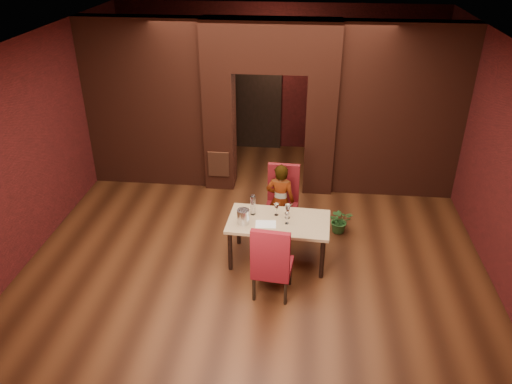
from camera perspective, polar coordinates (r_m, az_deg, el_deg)
floor at (r=8.28m, az=0.34°, el=-5.58°), size 8.00×8.00×0.00m
ceiling at (r=7.01m, az=0.41°, el=16.66°), size 7.00×8.00×0.04m
wall_back at (r=11.27m, az=2.43°, el=12.80°), size 7.00×0.04×3.20m
wall_front at (r=4.20m, az=-5.31°, el=-17.89°), size 7.00×0.04×3.20m
wall_left at (r=8.56m, az=-23.75°, el=5.21°), size 0.04×8.00×3.20m
wall_right at (r=7.99m, az=26.25°, el=3.08°), size 0.04×8.00×3.20m
pillar_left at (r=9.63m, az=-4.13°, el=7.16°), size 0.55×0.55×2.30m
pillar_right at (r=9.50m, az=7.32°, el=6.69°), size 0.55×0.55×2.30m
lintel at (r=9.05m, az=1.70°, el=16.43°), size 2.45×0.55×0.90m
wing_wall_left at (r=9.82m, az=-12.49°, el=9.78°), size 2.28×0.35×3.20m
wing_wall_right at (r=9.49m, az=16.13°, el=8.68°), size 2.28×0.35×3.20m
vent_panel at (r=9.60m, az=-4.30°, el=3.19°), size 0.40×0.03×0.50m
rear_door at (r=11.40m, az=0.32°, el=10.12°), size 0.90×0.08×2.10m
rear_door_frame at (r=11.36m, az=0.30°, el=10.06°), size 1.02×0.04×2.22m
dining_table at (r=7.66m, az=2.56°, el=-5.53°), size 1.55×0.92×0.71m
chair_far at (r=8.24m, az=2.96°, el=-1.10°), size 0.55×0.55×1.15m
chair_near at (r=6.89m, az=1.93°, el=-7.62°), size 0.57×0.57×1.15m
person_seated at (r=8.12m, az=2.79°, el=-1.00°), size 0.51×0.37×1.29m
wine_glass_a at (r=7.55m, az=2.35°, el=-2.01°), size 0.08×0.08×0.19m
wine_glass_b at (r=7.48m, az=3.63°, el=-2.22°), size 0.09×0.09×0.22m
wine_glass_c at (r=7.36m, az=3.56°, el=-3.01°), size 0.07×0.07×0.18m
tasting_sheet at (r=7.37m, az=1.12°, el=-3.70°), size 0.32×0.24×0.00m
wine_bucket at (r=7.34m, az=-1.47°, el=-2.83°), size 0.18×0.18×0.23m
water_bottle at (r=7.53m, az=-0.35°, el=-1.46°), size 0.08×0.08×0.33m
potted_plant at (r=8.51m, az=9.58°, el=-3.22°), size 0.43×0.38×0.44m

